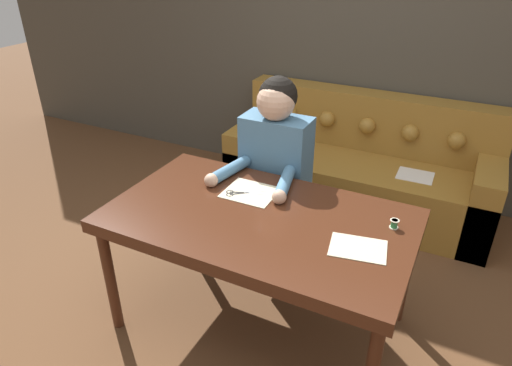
% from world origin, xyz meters
% --- Properties ---
extents(ground_plane, '(16.00, 16.00, 0.00)m').
position_xyz_m(ground_plane, '(0.00, 0.00, 0.00)').
color(ground_plane, brown).
extents(wall_back, '(8.00, 0.06, 2.60)m').
position_xyz_m(wall_back, '(0.00, 1.93, 1.30)').
color(wall_back, '#474238').
rests_on(wall_back, ground_plane).
extents(dining_table, '(1.56, 0.90, 0.74)m').
position_xyz_m(dining_table, '(0.00, -0.03, 0.67)').
color(dining_table, '#472314').
rests_on(dining_table, ground_plane).
extents(couch, '(2.07, 0.77, 0.90)m').
position_xyz_m(couch, '(0.14, 1.54, 0.32)').
color(couch, olive).
rests_on(couch, ground_plane).
extents(person, '(0.50, 0.61, 1.29)m').
position_xyz_m(person, '(-0.17, 0.55, 0.68)').
color(person, '#33281E').
rests_on(person, ground_plane).
extents(pattern_paper_main, '(0.29, 0.25, 0.00)m').
position_xyz_m(pattern_paper_main, '(-0.15, 0.16, 0.74)').
color(pattern_paper_main, beige).
rests_on(pattern_paper_main, dining_table).
extents(pattern_paper_offcut, '(0.29, 0.23, 0.00)m').
position_xyz_m(pattern_paper_offcut, '(0.53, -0.08, 0.74)').
color(pattern_paper_offcut, beige).
rests_on(pattern_paper_offcut, dining_table).
extents(scissors, '(0.22, 0.16, 0.01)m').
position_xyz_m(scissors, '(-0.20, 0.12, 0.74)').
color(scissors, silver).
rests_on(scissors, dining_table).
extents(thread_spool, '(0.04, 0.04, 0.05)m').
position_xyz_m(thread_spool, '(0.64, 0.16, 0.76)').
color(thread_spool, '#338C4C').
rests_on(thread_spool, dining_table).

